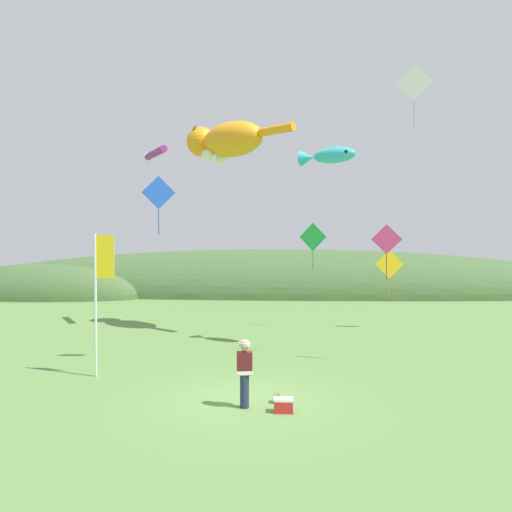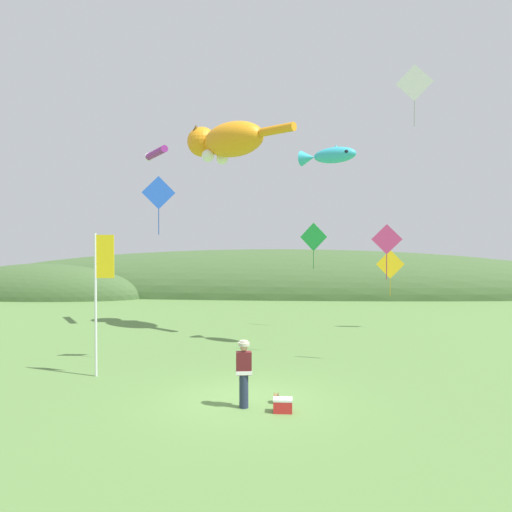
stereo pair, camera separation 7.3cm
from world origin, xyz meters
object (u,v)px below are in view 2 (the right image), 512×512
at_px(kite_diamond_white, 415,83).
at_px(kite_diamond_blue, 159,193).
at_px(festival_banner_pole, 100,283).
at_px(kite_giant_cat, 226,141).
at_px(kite_spool, 276,398).
at_px(festival_attendant, 244,372).
at_px(kite_diamond_green, 314,237).
at_px(kite_diamond_pink, 387,240).
at_px(kite_diamond_gold, 390,265).
at_px(kite_tube_streamer, 156,153).
at_px(picnic_cooler, 283,405).
at_px(kite_fish_windsock, 329,156).

bearing_deg(kite_diamond_white, kite_diamond_blue, -174.99).
bearing_deg(festival_banner_pole, kite_giant_cat, 71.35).
height_order(kite_spool, kite_diamond_blue, kite_diamond_blue).
bearing_deg(festival_attendant, kite_diamond_green, 79.46).
bearing_deg(festival_attendant, kite_diamond_blue, 127.78).
bearing_deg(kite_diamond_pink, kite_diamond_gold, 78.09).
relative_size(festival_banner_pole, kite_tube_streamer, 1.89).
bearing_deg(festival_attendant, picnic_cooler, -15.32).
height_order(kite_spool, kite_diamond_green, kite_diamond_green).
xyz_separation_m(kite_spool, kite_diamond_white, (4.76, 4.80, 9.90)).
bearing_deg(kite_diamond_blue, festival_attendant, -52.22).
distance_m(picnic_cooler, festival_banner_pole, 7.31).
bearing_deg(kite_tube_streamer, kite_diamond_white, -32.52).
height_order(festival_attendant, kite_diamond_pink, kite_diamond_pink).
bearing_deg(festival_attendant, kite_giant_cat, 99.75).
xyz_separation_m(picnic_cooler, festival_banner_pole, (-5.99, 3.05, 2.87)).
xyz_separation_m(kite_spool, festival_banner_pole, (-5.80, 2.29, 2.91)).
bearing_deg(kite_tube_streamer, picnic_cooler, -62.00).
bearing_deg(kite_diamond_white, kite_diamond_pink, -168.82).
relative_size(kite_giant_cat, kite_tube_streamer, 2.27).
bearing_deg(kite_diamond_green, kite_fish_windsock, -85.43).
height_order(festival_banner_pole, kite_tube_streamer, kite_tube_streamer).
relative_size(kite_fish_windsock, kite_tube_streamer, 1.00).
bearing_deg(festival_banner_pole, picnic_cooler, -26.99).
height_order(festival_banner_pole, kite_diamond_green, kite_diamond_green).
bearing_deg(kite_fish_windsock, kite_diamond_pink, -54.55).
height_order(picnic_cooler, kite_fish_windsock, kite_fish_windsock).
relative_size(kite_diamond_white, kite_diamond_blue, 1.05).
xyz_separation_m(kite_diamond_gold, kite_diamond_white, (-0.62, -7.38, 6.77)).
distance_m(kite_tube_streamer, kite_diamond_white, 13.53).
height_order(picnic_cooler, kite_giant_cat, kite_giant_cat).
distance_m(festival_attendant, festival_banner_pole, 6.05).
bearing_deg(kite_spool, kite_diamond_gold, 66.16).
relative_size(kite_fish_windsock, kite_diamond_gold, 1.04).
bearing_deg(kite_fish_windsock, kite_spool, -104.73).
relative_size(festival_banner_pole, kite_diamond_white, 2.12).
height_order(festival_attendant, kite_spool, festival_attendant).
height_order(kite_spool, kite_tube_streamer, kite_tube_streamer).
distance_m(picnic_cooler, kite_diamond_pink, 7.75).
height_order(kite_giant_cat, kite_diamond_gold, kite_giant_cat).
distance_m(festival_attendant, picnic_cooler, 1.32).
distance_m(festival_attendant, kite_tube_streamer, 15.99).
xyz_separation_m(kite_diamond_white, kite_diamond_blue, (-9.07, -0.79, -3.92)).
height_order(kite_diamond_gold, kite_diamond_white, kite_diamond_white).
height_order(kite_giant_cat, kite_tube_streamer, kite_giant_cat).
distance_m(kite_giant_cat, kite_diamond_gold, 10.30).
xyz_separation_m(festival_attendant, kite_diamond_pink, (4.62, 5.08, 3.50)).
bearing_deg(kite_spool, kite_tube_streamer, 118.77).
height_order(festival_attendant, kite_diamond_green, kite_diamond_green).
distance_m(kite_diamond_white, kite_diamond_green, 9.68).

